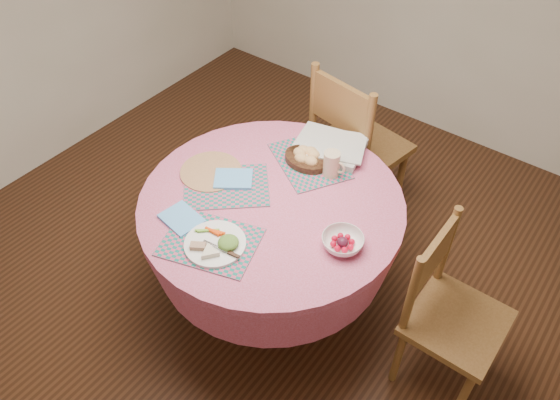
{
  "coord_description": "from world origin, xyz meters",
  "views": [
    {
      "loc": [
        1.12,
        -1.42,
        2.51
      ],
      "look_at": [
        0.05,
        0.0,
        0.78
      ],
      "focal_mm": 35.0,
      "sensor_mm": 36.0,
      "label": 1
    }
  ],
  "objects": [
    {
      "name": "napkin_far",
      "position": [
        -0.23,
        -0.01,
        0.76
      ],
      "size": [
        0.23,
        0.22,
        0.01
      ],
      "primitive_type": "cube",
      "rotation": [
        0.0,
        0.0,
        0.63
      ],
      "color": "#5BA4EB",
      "rests_on": "placemat_left"
    },
    {
      "name": "napkin_near",
      "position": [
        -0.24,
        -0.34,
        0.76
      ],
      "size": [
        0.2,
        0.17,
        0.01
      ],
      "primitive_type": "cube",
      "rotation": [
        0.0,
        0.0,
        -0.16
      ],
      "color": "#5BA4EB",
      "rests_on": "dining_table"
    },
    {
      "name": "placemat_back",
      "position": [
        -0.02,
        0.33,
        0.75
      ],
      "size": [
        0.5,
        0.46,
        0.01
      ],
      "primitive_type": "cube",
      "rotation": [
        0.0,
        0.0,
        -0.54
      ],
      "color": "#136B61",
      "rests_on": "dining_table"
    },
    {
      "name": "dining_table",
      "position": [
        0.0,
        0.0,
        0.56
      ],
      "size": [
        1.24,
        1.24,
        0.75
      ],
      "color": "#C95E8A",
      "rests_on": "ground"
    },
    {
      "name": "ground",
      "position": [
        0.0,
        0.0,
        0.0
      ],
      "size": [
        4.0,
        4.0,
        0.0
      ],
      "primitive_type": "plane",
      "color": "#331C0F",
      "rests_on": "ground"
    },
    {
      "name": "latte_mug",
      "position": [
        0.12,
        0.31,
        0.82
      ],
      "size": [
        0.12,
        0.08,
        0.13
      ],
      "color": "#D2B590",
      "rests_on": "placemat_back"
    },
    {
      "name": "fruit_bowl",
      "position": [
        0.41,
        -0.04,
        0.78
      ],
      "size": [
        0.22,
        0.22,
        0.06
      ],
      "rotation": [
        0.0,
        0.0,
        0.28
      ],
      "color": "white",
      "rests_on": "dining_table"
    },
    {
      "name": "placemat_front",
      "position": [
        -0.05,
        -0.36,
        0.75
      ],
      "size": [
        0.47,
        0.41,
        0.01
      ],
      "primitive_type": "cube",
      "rotation": [
        0.0,
        0.0,
        0.3
      ],
      "color": "#136B61",
      "rests_on": "dining_table"
    },
    {
      "name": "dinner_plate",
      "position": [
        -0.01,
        -0.37,
        0.77
      ],
      "size": [
        0.26,
        0.26,
        0.05
      ],
      "rotation": [
        0.0,
        0.0,
        0.56
      ],
      "color": "white",
      "rests_on": "placemat_front"
    },
    {
      "name": "bread_bowl",
      "position": [
        -0.03,
        0.32,
        0.79
      ],
      "size": [
        0.23,
        0.23,
        0.08
      ],
      "color": "black",
      "rests_on": "placemat_back"
    },
    {
      "name": "placemat_left",
      "position": [
        -0.23,
        -0.06,
        0.75
      ],
      "size": [
        0.5,
        0.49,
        0.01
      ],
      "primitive_type": "cube",
      "rotation": [
        0.0,
        0.0,
        0.73
      ],
      "color": "#136B61",
      "rests_on": "dining_table"
    },
    {
      "name": "chair_right",
      "position": [
        0.88,
        0.14,
        0.47
      ],
      "size": [
        0.4,
        0.42,
        0.9
      ],
      "rotation": [
        0.0,
        0.0,
        1.57
      ],
      "color": "brown",
      "rests_on": "ground"
    },
    {
      "name": "wicker_trivet",
      "position": [
        -0.35,
        -0.03,
        0.76
      ],
      "size": [
        0.3,
        0.3,
        0.01
      ],
      "primitive_type": "cylinder",
      "color": "brown",
      "rests_on": "dining_table"
    },
    {
      "name": "chair_back",
      "position": [
        -0.03,
        0.82,
        0.54
      ],
      "size": [
        0.56,
        0.54,
        1.04
      ],
      "rotation": [
        0.0,
        0.0,
        2.96
      ],
      "color": "brown",
      "rests_on": "ground"
    },
    {
      "name": "newspaper_stack",
      "position": [
        0.01,
        0.47,
        0.78
      ],
      "size": [
        0.41,
        0.35,
        0.04
      ],
      "rotation": [
        0.0,
        0.0,
        0.23
      ],
      "color": "silver",
      "rests_on": "dining_table"
    }
  ]
}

